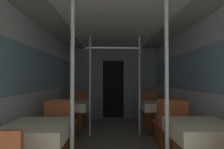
{
  "coord_description": "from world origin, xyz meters",
  "views": [
    {
      "loc": [
        -0.12,
        -1.05,
        1.26
      ],
      "look_at": [
        -0.06,
        3.21,
        1.34
      ],
      "focal_mm": 28.0,
      "sensor_mm": 36.0,
      "label": 1
    }
  ],
  "objects_px": {
    "support_pole_left_1": "(90,86)",
    "support_pole_right_0": "(167,92)",
    "dining_table_right_0": "(201,133)",
    "chair_left_far_1": "(77,117)",
    "dining_table_right_1": "(157,107)",
    "chair_right_near_1": "(167,131)",
    "chair_right_far_0": "(180,143)",
    "chair_left_far_0": "(54,144)",
    "chair_left_near_1": "(65,131)",
    "support_pole_right_1": "(140,86)",
    "support_pole_left_0": "(72,92)",
    "chair_right_far_1": "(151,116)",
    "dining_table_left_1": "(72,107)",
    "dining_table_left_0": "(37,134)"
  },
  "relations": [
    {
      "from": "support_pole_left_1",
      "to": "chair_right_near_1",
      "type": "bearing_deg",
      "value": -22.25
    },
    {
      "from": "dining_table_right_1",
      "to": "chair_right_far_0",
      "type": "bearing_deg",
      "value": -90.0
    },
    {
      "from": "dining_table_right_0",
      "to": "chair_left_far_1",
      "type": "bearing_deg",
      "value": 127.71
    },
    {
      "from": "chair_left_near_1",
      "to": "support_pole_right_0",
      "type": "distance_m",
      "value": 2.08
    },
    {
      "from": "chair_right_far_1",
      "to": "chair_right_far_0",
      "type": "bearing_deg",
      "value": 90.0
    },
    {
      "from": "chair_left_near_1",
      "to": "chair_left_far_1",
      "type": "relative_size",
      "value": 1.0
    },
    {
      "from": "dining_table_left_1",
      "to": "chair_left_far_1",
      "type": "distance_m",
      "value": 0.7
    },
    {
      "from": "chair_left_far_1",
      "to": "chair_right_far_0",
      "type": "xyz_separation_m",
      "value": [
        1.88,
        -1.82,
        0.0
      ]
    },
    {
      "from": "dining_table_left_1",
      "to": "support_pole_left_0",
      "type": "bearing_deg",
      "value": -77.79
    },
    {
      "from": "dining_table_left_0",
      "to": "support_pole_left_1",
      "type": "relative_size",
      "value": 0.34
    },
    {
      "from": "chair_left_far_0",
      "to": "chair_left_near_1",
      "type": "height_order",
      "value": "same"
    },
    {
      "from": "support_pole_right_0",
      "to": "chair_right_near_1",
      "type": "bearing_deg",
      "value": 72.02
    },
    {
      "from": "chair_left_far_0",
      "to": "chair_right_far_1",
      "type": "distance_m",
      "value": 2.62
    },
    {
      "from": "dining_table_left_0",
      "to": "chair_right_near_1",
      "type": "xyz_separation_m",
      "value": [
        1.88,
        1.22,
        -0.34
      ]
    },
    {
      "from": "support_pole_left_0",
      "to": "chair_right_far_0",
      "type": "bearing_deg",
      "value": 22.25
    },
    {
      "from": "chair_right_far_1",
      "to": "chair_left_far_0",
      "type": "bearing_deg",
      "value": 44.14
    },
    {
      "from": "support_pole_right_0",
      "to": "chair_right_near_1",
      "type": "distance_m",
      "value": 1.51
    },
    {
      "from": "dining_table_left_0",
      "to": "chair_left_near_1",
      "type": "bearing_deg",
      "value": 90.0
    },
    {
      "from": "support_pole_right_0",
      "to": "support_pole_right_1",
      "type": "height_order",
      "value": "same"
    },
    {
      "from": "dining_table_left_1",
      "to": "chair_left_near_1",
      "type": "relative_size",
      "value": 0.83
    },
    {
      "from": "dining_table_right_1",
      "to": "support_pole_right_1",
      "type": "xyz_separation_m",
      "value": [
        -0.39,
        0.0,
        0.47
      ]
    },
    {
      "from": "chair_left_far_0",
      "to": "dining_table_left_1",
      "type": "xyz_separation_m",
      "value": [
        0.0,
        1.22,
        0.34
      ]
    },
    {
      "from": "support_pole_right_0",
      "to": "dining_table_right_1",
      "type": "bearing_deg",
      "value": 77.79
    },
    {
      "from": "support_pole_left_1",
      "to": "support_pole_right_1",
      "type": "distance_m",
      "value": 1.09
    },
    {
      "from": "chair_left_far_1",
      "to": "support_pole_right_0",
      "type": "bearing_deg",
      "value": 121.41
    },
    {
      "from": "support_pole_left_0",
      "to": "chair_right_far_0",
      "type": "relative_size",
      "value": 2.45
    },
    {
      "from": "dining_table_left_1",
      "to": "dining_table_right_1",
      "type": "relative_size",
      "value": 1.0
    },
    {
      "from": "chair_right_far_1",
      "to": "chair_left_near_1",
      "type": "bearing_deg",
      "value": 32.88
    },
    {
      "from": "dining_table_left_1",
      "to": "chair_right_far_1",
      "type": "relative_size",
      "value": 0.83
    },
    {
      "from": "dining_table_left_1",
      "to": "support_pole_left_1",
      "type": "relative_size",
      "value": 0.34
    },
    {
      "from": "chair_left_far_0",
      "to": "chair_right_far_0",
      "type": "distance_m",
      "value": 1.88
    },
    {
      "from": "support_pole_left_1",
      "to": "support_pole_right_0",
      "type": "relative_size",
      "value": 1.0
    },
    {
      "from": "support_pole_left_0",
      "to": "chair_right_far_1",
      "type": "distance_m",
      "value": 2.96
    },
    {
      "from": "dining_table_right_0",
      "to": "chair_right_near_1",
      "type": "bearing_deg",
      "value": 90.0
    },
    {
      "from": "chair_left_far_0",
      "to": "dining_table_left_0",
      "type": "bearing_deg",
      "value": 90.0
    },
    {
      "from": "dining_table_right_0",
      "to": "support_pole_left_0",
      "type": "bearing_deg",
      "value": 180.0
    },
    {
      "from": "chair_left_near_1",
      "to": "dining_table_right_1",
      "type": "distance_m",
      "value": 2.0
    },
    {
      "from": "chair_right_far_0",
      "to": "chair_right_near_1",
      "type": "bearing_deg",
      "value": -90.0
    },
    {
      "from": "support_pole_left_0",
      "to": "support_pole_right_0",
      "type": "distance_m",
      "value": 1.09
    },
    {
      "from": "chair_right_near_1",
      "to": "chair_right_far_1",
      "type": "bearing_deg",
      "value": 90.0
    },
    {
      "from": "support_pole_left_0",
      "to": "dining_table_left_1",
      "type": "height_order",
      "value": "support_pole_left_0"
    },
    {
      "from": "chair_right_far_0",
      "to": "chair_left_near_1",
      "type": "bearing_deg",
      "value": -17.94
    },
    {
      "from": "chair_left_near_1",
      "to": "chair_right_near_1",
      "type": "distance_m",
      "value": 1.88
    },
    {
      "from": "chair_right_far_0",
      "to": "chair_left_far_1",
      "type": "bearing_deg",
      "value": -44.14
    },
    {
      "from": "support_pole_left_0",
      "to": "chair_right_far_1",
      "type": "height_order",
      "value": "support_pole_left_0"
    },
    {
      "from": "chair_left_far_0",
      "to": "dining_table_right_1",
      "type": "relative_size",
      "value": 1.21
    },
    {
      "from": "support_pole_left_0",
      "to": "chair_left_far_1",
      "type": "height_order",
      "value": "support_pole_left_0"
    },
    {
      "from": "dining_table_right_0",
      "to": "support_pole_right_1",
      "type": "height_order",
      "value": "support_pole_right_1"
    },
    {
      "from": "chair_right_far_0",
      "to": "chair_right_far_1",
      "type": "distance_m",
      "value": 1.82
    },
    {
      "from": "support_pole_right_0",
      "to": "dining_table_right_1",
      "type": "xyz_separation_m",
      "value": [
        0.39,
        1.82,
        -0.47
      ]
    }
  ]
}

